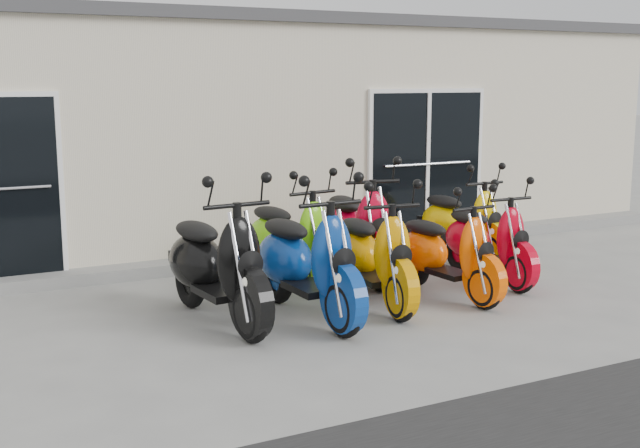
# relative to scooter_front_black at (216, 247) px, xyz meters

# --- Properties ---
(ground) EXTENTS (80.00, 80.00, 0.00)m
(ground) POSITION_rel_scooter_front_black_xyz_m (1.63, 0.28, -0.79)
(ground) COLOR gray
(ground) RESTS_ON ground
(building) EXTENTS (14.00, 6.00, 3.20)m
(building) POSITION_rel_scooter_front_black_xyz_m (1.63, 5.48, 0.81)
(building) COLOR beige
(building) RESTS_ON ground
(roof_cap) EXTENTS (14.20, 6.20, 0.16)m
(roof_cap) POSITION_rel_scooter_front_black_xyz_m (1.63, 5.48, 2.49)
(roof_cap) COLOR #3F3F42
(roof_cap) RESTS_ON building
(front_step) EXTENTS (14.00, 0.40, 0.15)m
(front_step) POSITION_rel_scooter_front_black_xyz_m (1.63, 2.30, -0.72)
(front_step) COLOR gray
(front_step) RESTS_ON ground
(door_left) EXTENTS (1.07, 0.08, 2.22)m
(door_left) POSITION_rel_scooter_front_black_xyz_m (-1.57, 2.45, 0.47)
(door_left) COLOR black
(door_left) RESTS_ON front_step
(door_right) EXTENTS (2.02, 0.08, 2.22)m
(door_right) POSITION_rel_scooter_front_black_xyz_m (4.23, 2.45, 0.47)
(door_right) COLOR black
(door_right) RESTS_ON front_step
(scooter_front_black) EXTENTS (0.98, 2.22, 1.59)m
(scooter_front_black) POSITION_rel_scooter_front_black_xyz_m (0.00, 0.00, 0.00)
(scooter_front_black) COLOR black
(scooter_front_black) RESTS_ON ground
(scooter_front_blue) EXTENTS (0.87, 2.16, 1.57)m
(scooter_front_blue) POSITION_rel_scooter_front_black_xyz_m (0.88, -0.26, -0.01)
(scooter_front_blue) COLOR navy
(scooter_front_blue) RESTS_ON ground
(scooter_front_orange_a) EXTENTS (0.92, 2.02, 1.44)m
(scooter_front_orange_a) POSITION_rel_scooter_front_black_xyz_m (1.75, -0.15, -0.07)
(scooter_front_orange_a) COLOR #DB8C00
(scooter_front_orange_a) RESTS_ON ground
(scooter_front_orange_b) EXTENTS (0.81, 1.86, 1.33)m
(scooter_front_orange_b) POSITION_rel_scooter_front_black_xyz_m (2.67, -0.24, -0.13)
(scooter_front_orange_b) COLOR #FF5601
(scooter_front_orange_b) RESTS_ON ground
(scooter_front_red) EXTENTS (0.70, 1.82, 1.33)m
(scooter_front_red) POSITION_rel_scooter_front_black_xyz_m (3.52, 0.11, -0.13)
(scooter_front_red) COLOR #C40117
(scooter_front_red) RESTS_ON ground
(scooter_back_green) EXTENTS (1.00, 2.04, 1.45)m
(scooter_back_green) POSITION_rel_scooter_front_black_xyz_m (1.35, 1.10, -0.07)
(scooter_back_green) COLOR #74D90F
(scooter_back_green) RESTS_ON ground
(scooter_back_red) EXTENTS (1.06, 2.20, 1.56)m
(scooter_back_red) POSITION_rel_scooter_front_black_xyz_m (2.22, 1.02, -0.01)
(scooter_back_red) COLOR red
(scooter_back_red) RESTS_ON ground
(scooter_back_yellow) EXTENTS (0.76, 1.90, 1.38)m
(scooter_back_yellow) POSITION_rel_scooter_front_black_xyz_m (3.93, 1.14, -0.10)
(scooter_back_yellow) COLOR #FFCF00
(scooter_back_yellow) RESTS_ON ground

